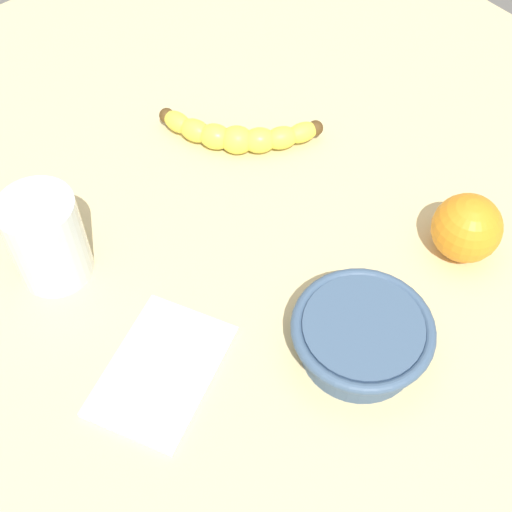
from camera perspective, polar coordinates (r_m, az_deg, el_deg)
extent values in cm
cube|color=#DAC38A|center=(81.15, -1.56, -0.31)|extent=(120.00, 120.00, 3.00)
ellipsoid|color=yellow|center=(92.22, -6.31, 10.64)|extent=(3.25, 4.59, 2.49)
ellipsoid|color=yellow|center=(90.86, -4.90, 10.00)|extent=(4.20, 4.95, 2.85)
ellipsoid|color=yellow|center=(89.89, -3.29, 9.55)|extent=(4.95, 5.25, 3.21)
ellipsoid|color=yellow|center=(89.35, -1.53, 9.30)|extent=(5.46, 5.49, 3.56)
ellipsoid|color=yellow|center=(89.27, 0.28, 9.27)|extent=(5.27, 5.06, 3.21)
ellipsoid|color=yellow|center=(89.64, 2.06, 9.46)|extent=(5.00, 4.37, 2.85)
ellipsoid|color=yellow|center=(90.46, 3.73, 9.86)|extent=(4.68, 3.47, 2.49)
sphere|color=#513819|center=(93.26, -7.17, 11.12)|extent=(1.96, 1.96, 1.96)
sphere|color=#513819|center=(91.17, 4.80, 10.20)|extent=(1.96, 1.96, 1.96)
cylinder|color=silver|center=(77.44, -16.46, 1.35)|extent=(8.03, 8.03, 10.71)
cylinder|color=#EDE1C4|center=(78.11, -16.31, 0.95)|extent=(7.53, 7.53, 8.45)
cylinder|color=#3D5675|center=(71.67, 8.42, -6.52)|extent=(11.97, 11.97, 4.88)
torus|color=#3D5675|center=(70.10, 8.59, -5.76)|extent=(14.21, 14.21, 1.20)
sphere|color=orange|center=(80.44, 16.55, 2.17)|extent=(7.67, 7.67, 7.67)
cube|color=white|center=(72.20, -7.57, -9.08)|extent=(17.89, 15.78, 0.60)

